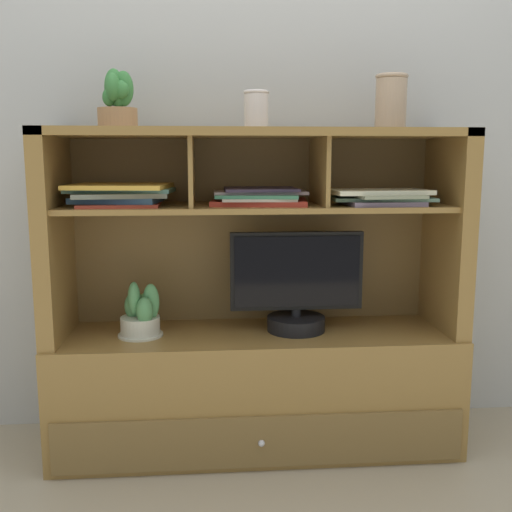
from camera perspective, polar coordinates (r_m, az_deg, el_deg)
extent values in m
cube|color=tan|center=(2.48, 0.00, -17.63)|extent=(6.00, 6.00, 0.02)
cube|color=#AEB0B1|center=(2.47, -0.49, 15.97)|extent=(6.00, 0.02, 2.80)
cube|color=olive|center=(2.38, 0.00, -12.51)|extent=(1.54, 0.44, 0.46)
cube|color=brown|center=(2.22, 0.50, -17.40)|extent=(1.47, 0.01, 0.19)
sphere|color=silver|center=(2.21, 0.53, -17.54)|extent=(0.02, 0.02, 0.02)
cube|color=olive|center=(2.29, -18.77, 1.91)|extent=(0.06, 0.41, 0.76)
cube|color=olive|center=(2.40, 17.85, 2.29)|extent=(0.06, 0.41, 0.76)
cube|color=brown|center=(2.42, -0.38, 2.45)|extent=(1.48, 0.02, 0.73)
cube|color=olive|center=(2.21, 0.00, 11.70)|extent=(1.54, 0.41, 0.03)
cube|color=olive|center=(2.22, 0.00, 4.70)|extent=(1.42, 0.37, 0.02)
cube|color=olive|center=(2.20, -6.19, 8.07)|extent=(0.02, 0.35, 0.24)
cube|color=olive|center=(2.24, 6.09, 8.10)|extent=(0.02, 0.35, 0.24)
cylinder|color=black|center=(2.31, 3.87, -6.50)|extent=(0.22, 0.22, 0.06)
cylinder|color=black|center=(2.30, 3.88, -5.47)|extent=(0.04, 0.04, 0.03)
cube|color=black|center=(2.26, 3.93, -1.44)|extent=(0.51, 0.03, 0.30)
cube|color=black|center=(2.25, 3.99, -1.52)|extent=(0.48, 0.00, 0.27)
cylinder|color=beige|center=(2.28, -11.04, -6.64)|extent=(0.15, 0.15, 0.07)
cylinder|color=beige|center=(2.29, -11.02, -7.42)|extent=(0.17, 0.17, 0.01)
ellipsoid|color=#4E8F56|center=(2.25, -10.04, -4.33)|extent=(0.06, 0.04, 0.14)
ellipsoid|color=#4E8F56|center=(2.28, -10.63, -4.52)|extent=(0.06, 0.07, 0.08)
ellipsoid|color=#4E8F56|center=(2.29, -11.66, -4.72)|extent=(0.07, 0.07, 0.10)
ellipsoid|color=#4E8F56|center=(2.24, -11.62, -3.99)|extent=(0.05, 0.06, 0.12)
ellipsoid|color=#4E8F56|center=(2.22, -10.64, -5.20)|extent=(0.06, 0.07, 0.11)
cube|color=#A43022|center=(2.22, 0.36, 5.21)|extent=(0.38, 0.31, 0.02)
cube|color=beige|center=(2.22, 0.26, 5.58)|extent=(0.28, 0.28, 0.01)
cube|color=#3D7E5C|center=(2.22, 0.25, 5.86)|extent=(0.33, 0.30, 0.01)
cube|color=gray|center=(2.22, 0.36, 6.15)|extent=(0.34, 0.20, 0.01)
cube|color=#3A2E43|center=(2.22, 0.44, 6.43)|extent=(0.27, 0.23, 0.01)
cube|color=#A23626|center=(2.22, -12.84, 4.88)|extent=(0.29, 0.28, 0.01)
cube|color=#34577C|center=(2.22, -13.17, 5.29)|extent=(0.33, 0.24, 0.02)
cube|color=slate|center=(2.20, -12.86, 5.75)|extent=(0.34, 0.26, 0.02)
cube|color=#436B64|center=(2.21, -12.85, 6.17)|extent=(0.38, 0.22, 0.01)
cube|color=gold|center=(2.20, -12.96, 6.55)|extent=(0.37, 0.31, 0.02)
cube|color=slate|center=(2.24, 11.99, 5.03)|extent=(0.28, 0.23, 0.02)
cube|color=#51705D|center=(2.26, 11.99, 5.42)|extent=(0.38, 0.23, 0.01)
cube|color=gray|center=(2.24, 12.15, 5.70)|extent=(0.27, 0.27, 0.01)
cube|color=beige|center=(2.24, 11.72, 6.06)|extent=(0.37, 0.23, 0.02)
cylinder|color=#A87B52|center=(2.26, -13.13, 12.73)|extent=(0.14, 0.14, 0.07)
cylinder|color=#A87B52|center=(2.25, -13.10, 11.90)|extent=(0.16, 0.16, 0.01)
ellipsoid|color=#387C3B|center=(2.27, -12.59, 15.41)|extent=(0.07, 0.04, 0.12)
ellipsoid|color=#387C3B|center=(2.28, -13.02, 14.70)|extent=(0.04, 0.08, 0.09)
ellipsoid|color=#387C3B|center=(2.28, -13.48, 15.48)|extent=(0.07, 0.05, 0.13)
ellipsoid|color=#387C3B|center=(2.27, -13.92, 14.58)|extent=(0.05, 0.05, 0.06)
ellipsoid|color=#387C3B|center=(2.25, -13.56, 15.50)|extent=(0.05, 0.07, 0.10)
ellipsoid|color=#387C3B|center=(2.24, -12.88, 15.31)|extent=(0.06, 0.04, 0.06)
cylinder|color=tan|center=(2.31, 12.81, 14.01)|extent=(0.11, 0.11, 0.18)
torus|color=tan|center=(2.32, 12.91, 16.46)|extent=(0.12, 0.12, 0.02)
cylinder|color=silver|center=(2.20, 0.02, 13.69)|extent=(0.09, 0.09, 0.12)
torus|color=silver|center=(2.21, 0.03, 15.45)|extent=(0.09, 0.09, 0.01)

